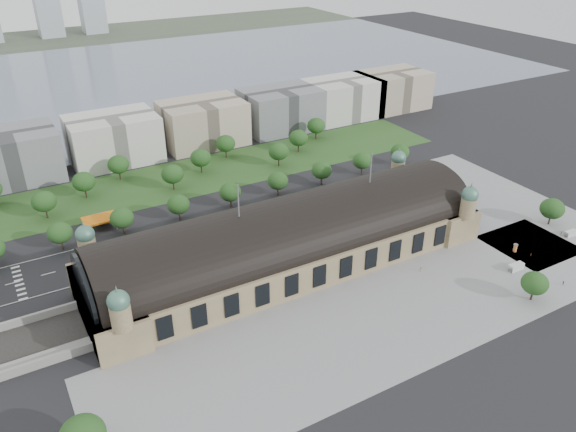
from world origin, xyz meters
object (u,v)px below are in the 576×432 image
bus_east (288,220)px  pedestrian_0 (421,269)px  traffic_car_6 (420,181)px  parked_car_5 (155,262)px  van_south (515,267)px  parked_car_4 (167,265)px  advertising_column (515,248)px  traffic_car_4 (252,228)px  traffic_car_3 (201,231)px  bus_west (228,234)px  traffic_car_2 (156,258)px  parked_car_2 (115,280)px  parked_car_6 (194,251)px  pedestrian_1 (531,255)px  pedestrian_5 (561,234)px  parked_car_0 (78,287)px  parked_car_3 (130,269)px  pedestrian_4 (563,283)px  bus_mid (246,225)px  petrol_station (101,219)px  van_east (570,234)px  parked_car_1 (120,276)px

bus_east → pedestrian_0: (24.37, -55.69, -0.73)m
traffic_car_6 → parked_car_5: size_ratio=0.97×
parked_car_5 → van_south: size_ratio=0.97×
bus_east → parked_car_4: bearing=100.6°
advertising_column → traffic_car_4: bearing=140.8°
traffic_car_3 → bus_west: (7.86, -9.66, 1.02)m
traffic_car_6 → traffic_car_2: bearing=-87.0°
traffic_car_4 → parked_car_2: size_ratio=0.68×
bus_west → van_south: (82.10, -73.70, -0.44)m
parked_car_4 → parked_car_6: 13.09m
parked_car_4 → pedestrian_1: 138.23m
parked_car_5 → traffic_car_4: bearing=74.7°
bus_west → pedestrian_5: bus_west is taller
pedestrian_1 → parked_car_2: bearing=109.3°
parked_car_6 → parked_car_0: bearing=-119.7°
parked_car_6 → pedestrian_1: (110.84, -66.49, -0.06)m
pedestrian_1 → pedestrian_5: (23.90, 4.70, 0.13)m
traffic_car_4 → pedestrian_0: bearing=32.7°
parked_car_0 → pedestrian_1: 167.65m
traffic_car_6 → parked_car_3: bearing=-86.2°
parked_car_5 → bus_east: bus_east is taller
parked_car_0 → parked_car_2: (12.31, -1.74, 0.10)m
parked_car_2 → parked_car_5: bearing=82.6°
traffic_car_6 → parked_car_5: bearing=-86.0°
parked_car_4 → pedestrian_0: (79.90, -49.24, 0.04)m
pedestrian_1 → parked_car_0: bearing=110.4°
parked_car_4 → pedestrian_0: size_ratio=2.88×
bus_west → pedestrian_4: size_ratio=7.77×
pedestrian_1 → pedestrian_5: 24.36m
parked_car_3 → van_south: 141.54m
traffic_car_2 → bus_mid: size_ratio=0.43×
traffic_car_6 → pedestrian_1: 72.74m
petrol_station → van_south: petrol_station is taller
van_east → traffic_car_2: bearing=159.6°
traffic_car_4 → parked_car_2: (-59.20, -9.00, 0.16)m
bus_west → van_east: size_ratio=2.21×
parked_car_2 → van_south: (129.72, -65.96, 0.45)m
parked_car_5 → pedestrian_5: 162.78m
parked_car_0 → bus_east: size_ratio=0.38×
traffic_car_4 → parked_car_1: size_ratio=0.68×
bus_east → van_south: 90.90m
parked_car_3 → parked_car_6: (25.03, 0.00, 0.12)m
traffic_car_3 → parked_car_1: bearing=109.9°
traffic_car_6 → pedestrian_5: size_ratio=3.19×
parked_car_1 → bus_mid: (55.12, 9.29, 1.02)m
parked_car_4 → parked_car_6: parked_car_6 is taller
traffic_car_3 → van_east: bearing=-123.6°
pedestrian_1 → pedestrian_5: bearing=-35.9°
traffic_car_6 → advertising_column: bearing=-7.5°
traffic_car_4 → pedestrian_5: size_ratio=2.09×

